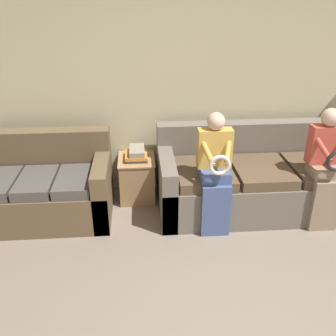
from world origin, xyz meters
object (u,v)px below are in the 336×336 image
at_px(couch_side, 42,189).
at_px(child_right_seated, 326,165).
at_px(side_shelf, 137,177).
at_px(couch_main, 256,180).
at_px(book_stack, 137,154).
at_px(child_left_seated, 215,170).

height_order(couch_side, child_right_seated, child_right_seated).
xyz_separation_m(child_right_seated, side_shelf, (-1.91, 0.69, -0.42)).
bearing_deg(couch_main, side_shelf, 167.86).
relative_size(child_right_seated, side_shelf, 2.44).
bearing_deg(book_stack, child_left_seated, -42.03).
height_order(child_right_seated, book_stack, child_right_seated).
relative_size(child_left_seated, child_right_seated, 0.99).
xyz_separation_m(child_left_seated, child_right_seated, (1.13, 0.00, 0.01)).
height_order(child_left_seated, side_shelf, child_left_seated).
height_order(child_left_seated, book_stack, child_left_seated).
height_order(couch_main, couch_side, couch_main).
xyz_separation_m(couch_main, child_right_seated, (0.57, -0.40, 0.36)).
bearing_deg(child_right_seated, book_stack, 159.97).
xyz_separation_m(child_left_seated, book_stack, (-0.77, 0.69, -0.10)).
bearing_deg(child_right_seated, couch_side, 172.28).
height_order(child_left_seated, child_right_seated, child_right_seated).
bearing_deg(child_right_seated, couch_main, 144.39).
distance_m(child_left_seated, book_stack, 1.04).
bearing_deg(child_right_seated, side_shelf, 160.01).
xyz_separation_m(side_shelf, book_stack, (0.01, -0.00, 0.31)).
height_order(couch_main, child_left_seated, child_left_seated).
bearing_deg(couch_side, side_shelf, 15.89).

